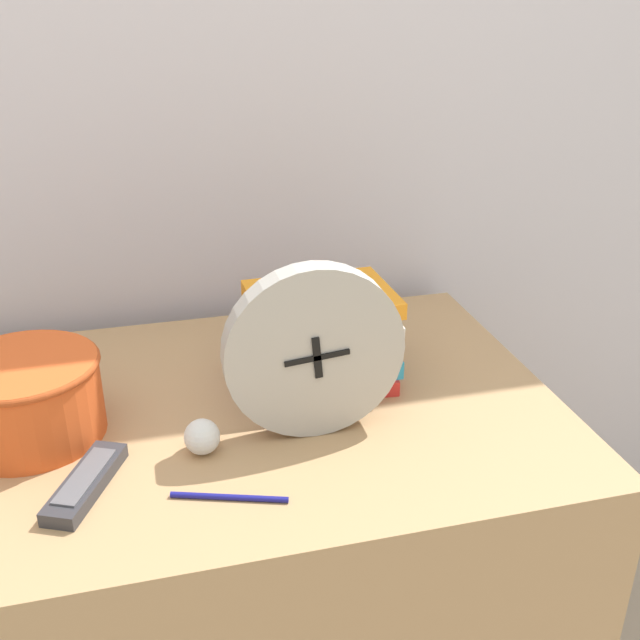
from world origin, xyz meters
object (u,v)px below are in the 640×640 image
(desk_clock, at_px, (314,352))
(book_stack, at_px, (323,335))
(crumpled_paper_ball, at_px, (202,437))
(basket, at_px, (26,396))
(pen, at_px, (229,497))
(tv_remote, at_px, (86,482))

(desk_clock, height_order, book_stack, desk_clock)
(desk_clock, bearing_deg, book_stack, 70.67)
(desk_clock, xyz_separation_m, crumpled_paper_ball, (-0.17, -0.01, -0.11))
(book_stack, height_order, basket, book_stack)
(book_stack, distance_m, pen, 0.35)
(tv_remote, xyz_separation_m, crumpled_paper_ball, (0.16, 0.05, 0.01))
(desk_clock, relative_size, pen, 1.76)
(pen, bearing_deg, tv_remote, 159.05)
(desk_clock, relative_size, tv_remote, 1.56)
(basket, xyz_separation_m, crumpled_paper_ball, (0.24, -0.11, -0.04))
(book_stack, xyz_separation_m, pen, (-0.20, -0.28, -0.08))
(pen, bearing_deg, book_stack, 54.50)
(tv_remote, distance_m, crumpled_paper_ball, 0.17)
(desk_clock, height_order, pen, desk_clock)
(basket, height_order, pen, basket)
(crumpled_paper_ball, bearing_deg, basket, 155.69)
(tv_remote, bearing_deg, crumpled_paper_ball, 16.37)
(book_stack, relative_size, pen, 1.63)
(basket, relative_size, pen, 1.47)
(tv_remote, bearing_deg, desk_clock, 10.68)
(desk_clock, distance_m, book_stack, 0.16)
(book_stack, height_order, crumpled_paper_ball, book_stack)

